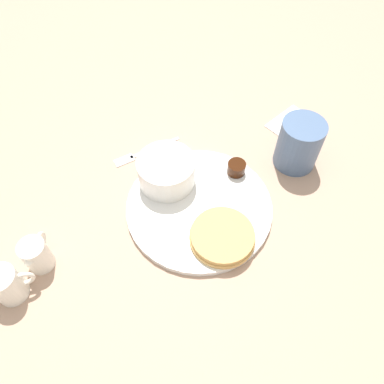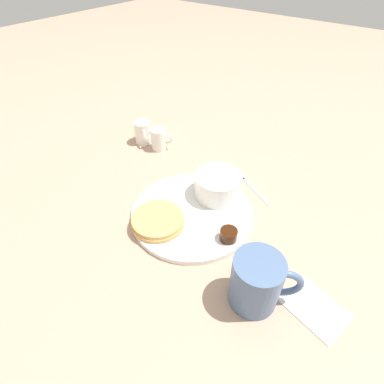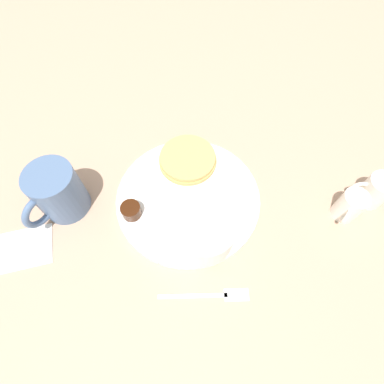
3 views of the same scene
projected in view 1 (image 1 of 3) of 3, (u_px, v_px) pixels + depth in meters
name	position (u px, v px, depth m)	size (l,w,h in m)	color
ground_plane	(199.00, 209.00, 0.70)	(4.00, 4.00, 0.00)	tan
plate	(199.00, 207.00, 0.69)	(0.27, 0.27, 0.01)	white
pancake_stack	(222.00, 236.00, 0.64)	(0.11, 0.11, 0.02)	tan
bowl	(166.00, 171.00, 0.69)	(0.11, 0.11, 0.06)	white
syrup_cup	(236.00, 168.00, 0.72)	(0.04, 0.04, 0.02)	#38190A
butter_ramekin	(166.00, 165.00, 0.72)	(0.04, 0.04, 0.04)	white
coffee_mug	(299.00, 143.00, 0.72)	(0.11, 0.09, 0.10)	slate
creamer_pitcher_near	(37.00, 255.00, 0.61)	(0.06, 0.04, 0.06)	white
creamer_pitcher_far	(7.00, 285.00, 0.58)	(0.06, 0.05, 0.07)	white
fork	(140.00, 154.00, 0.77)	(0.14, 0.08, 0.00)	silver
napkin	(292.00, 124.00, 0.82)	(0.11, 0.10, 0.00)	white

